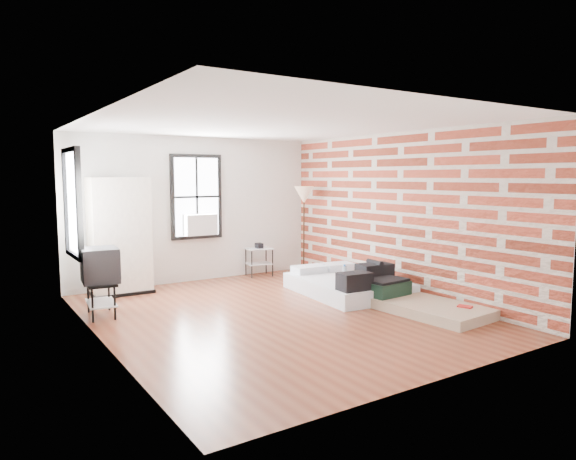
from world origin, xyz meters
TOP-DOWN VIEW (x-y plane):
  - ground at (0.00, 0.00)m, footprint 6.00×6.00m
  - room_shell at (0.23, 0.36)m, footprint 5.02×6.02m
  - mattress_main at (1.74, 0.46)m, footprint 1.67×2.15m
  - mattress_bare at (1.91, -0.94)m, footprint 1.15×1.98m
  - wardrobe at (-1.57, 2.65)m, footprint 1.03×0.59m
  - side_table at (1.25, 2.72)m, footprint 0.57×0.48m
  - floor_lamp at (2.07, 2.29)m, footprint 0.39×0.39m
  - tv_stand at (-2.21, 1.32)m, footprint 0.56×0.76m

SIDE VIEW (x-z plane):
  - ground at x=0.00m, z-range 0.00..0.00m
  - mattress_bare at x=1.91m, z-range -0.08..0.33m
  - mattress_main at x=1.74m, z-range -0.15..0.50m
  - side_table at x=1.25m, z-range 0.12..0.80m
  - tv_stand at x=-2.21m, z-range 0.22..1.23m
  - wardrobe at x=-1.57m, z-range 0.00..2.03m
  - floor_lamp at x=2.07m, z-range 0.67..2.51m
  - room_shell at x=0.23m, z-range 0.33..3.14m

